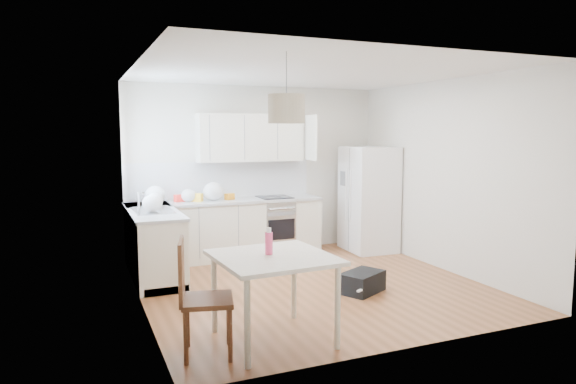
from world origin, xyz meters
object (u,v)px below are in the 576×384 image
at_px(refrigerator, 369,199).
at_px(dining_table, 273,265).
at_px(dining_chair, 208,297).
at_px(gym_bag, 362,282).

height_order(refrigerator, dining_table, refrigerator).
xyz_separation_m(refrigerator, dining_chair, (-3.46, -2.95, -0.34)).
bearing_deg(refrigerator, dining_chair, -137.24).
relative_size(dining_chair, gym_bag, 1.91).
height_order(dining_chair, gym_bag, dining_chair).
xyz_separation_m(dining_table, gym_bag, (1.54, 0.95, -0.60)).
bearing_deg(dining_table, gym_bag, 28.11).
bearing_deg(dining_chair, refrigerator, 54.17).
relative_size(dining_table, gym_bag, 2.01).
bearing_deg(dining_table, dining_chair, -177.32).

